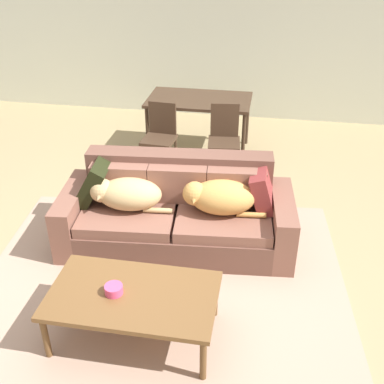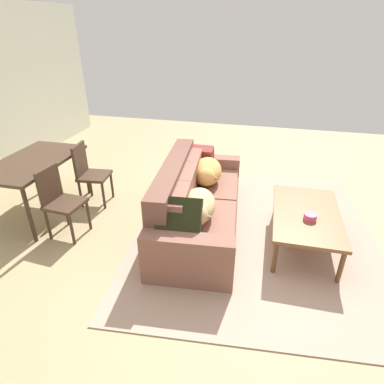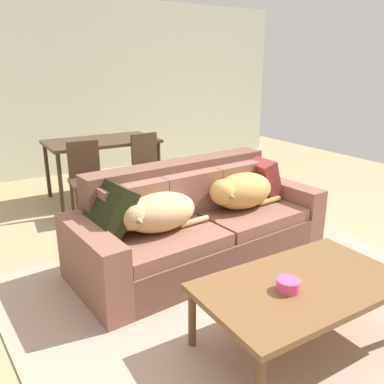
% 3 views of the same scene
% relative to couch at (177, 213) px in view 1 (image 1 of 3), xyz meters
% --- Properties ---
extents(ground_plane, '(10.00, 10.00, 0.00)m').
position_rel_couch_xyz_m(ground_plane, '(-0.22, -0.33, -0.33)').
color(ground_plane, tan).
extents(back_partition, '(8.00, 0.12, 2.70)m').
position_rel_couch_xyz_m(back_partition, '(-0.22, 3.67, 1.02)').
color(back_partition, silver).
rests_on(back_partition, ground).
extents(area_rug, '(3.57, 3.23, 0.01)m').
position_rel_couch_xyz_m(area_rug, '(0.01, -0.76, -0.32)').
color(area_rug, tan).
rests_on(area_rug, ground).
extents(couch, '(2.36, 1.13, 0.86)m').
position_rel_couch_xyz_m(couch, '(0.00, 0.00, 0.00)').
color(couch, brown).
rests_on(couch, ground).
extents(dog_on_left_cushion, '(0.81, 0.44, 0.31)m').
position_rel_couch_xyz_m(dog_on_left_cushion, '(-0.48, -0.14, 0.26)').
color(dog_on_left_cushion, tan).
rests_on(dog_on_left_cushion, couch).
extents(dog_on_right_cushion, '(0.81, 0.45, 0.33)m').
position_rel_couch_xyz_m(dog_on_right_cushion, '(0.42, -0.06, 0.27)').
color(dog_on_right_cushion, tan).
rests_on(dog_on_right_cushion, couch).
extents(throw_pillow_by_left_arm, '(0.39, 0.48, 0.47)m').
position_rel_couch_xyz_m(throw_pillow_by_left_arm, '(-0.84, -0.03, 0.30)').
color(throw_pillow_by_left_arm, black).
rests_on(throw_pillow_by_left_arm, couch).
extents(throw_pillow_by_right_arm, '(0.27, 0.40, 0.43)m').
position_rel_couch_xyz_m(throw_pillow_by_right_arm, '(0.83, 0.12, 0.28)').
color(throw_pillow_by_right_arm, maroon).
rests_on(throw_pillow_by_right_arm, couch).
extents(coffee_table, '(1.29, 0.75, 0.44)m').
position_rel_couch_xyz_m(coffee_table, '(-0.08, -1.33, 0.07)').
color(coffee_table, brown).
rests_on(coffee_table, ground).
extents(bowl_on_coffee_table, '(0.14, 0.14, 0.07)m').
position_rel_couch_xyz_m(bowl_on_coffee_table, '(-0.22, -1.35, 0.15)').
color(bowl_on_coffee_table, '#EA4C7F').
rests_on(bowl_on_coffee_table, coffee_table).
extents(dining_table, '(1.39, 0.81, 0.77)m').
position_rel_couch_xyz_m(dining_table, '(-0.13, 2.18, 0.37)').
color(dining_table, '#433021').
rests_on(dining_table, ground).
extents(dining_chair_near_left, '(0.43, 0.43, 0.88)m').
position_rel_couch_xyz_m(dining_chair_near_left, '(-0.53, 1.55, 0.17)').
color(dining_chair_near_left, '#433021').
rests_on(dining_chair_near_left, ground).
extents(dining_chair_near_right, '(0.44, 0.44, 0.89)m').
position_rel_couch_xyz_m(dining_chair_near_right, '(0.29, 1.62, 0.16)').
color(dining_chair_near_right, '#433021').
rests_on(dining_chair_near_right, ground).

